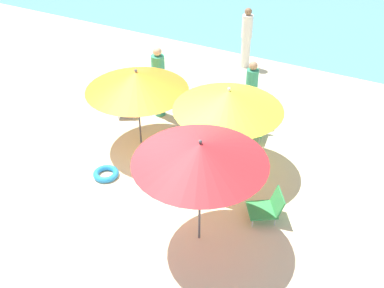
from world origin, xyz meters
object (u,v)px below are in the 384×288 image
object	(u,v)px
umbrella_orange	(137,81)
beach_chair_e	(149,166)
beach_chair_a	(193,122)
person_a	(246,38)
person_c	(159,82)
umbrella_yellow	(228,100)
umbrella_red	(200,153)
beach_chair_c	(268,207)
beach_chair_d	(126,102)
swim_ring	(106,174)
person_b	(251,92)
beach_chair_b	(254,125)

from	to	relation	value
umbrella_orange	beach_chair_e	bearing A→B (deg)	-49.65
beach_chair_e	beach_chair_a	bearing A→B (deg)	-59.33
person_a	person_c	world-z (taller)	person_c
umbrella_yellow	person_c	size ratio (longest dim) A/B	1.22
umbrella_red	beach_chair_e	bearing A→B (deg)	148.91
beach_chair_c	beach_chair_d	size ratio (longest dim) A/B	1.09
swim_ring	umbrella_red	bearing A→B (deg)	-14.74
beach_chair_c	person_b	distance (m)	3.31
person_b	person_c	bearing A→B (deg)	-137.68
beach_chair_a	beach_chair_b	size ratio (longest dim) A/B	1.00
beach_chair_a	beach_chair_c	distance (m)	3.04
umbrella_yellow	beach_chair_a	distance (m)	1.85
beach_chair_a	person_c	xyz separation A→B (m)	(-1.13, 0.43, 0.55)
beach_chair_c	beach_chair_d	xyz separation A→B (m)	(-4.37, 1.91, 0.03)
beach_chair_e	person_a	world-z (taller)	person_a
person_b	person_c	distance (m)	2.18
person_b	umbrella_orange	bearing A→B (deg)	-109.62
beach_chair_a	beach_chair_e	xyz separation A→B (m)	(-0.02, -1.84, 0.01)
umbrella_yellow	swim_ring	xyz separation A→B (m)	(-2.03, -1.42, -1.55)
beach_chair_b	person_a	size ratio (longest dim) A/B	0.38
umbrella_orange	beach_chair_d	bearing A→B (deg)	137.08
umbrella_yellow	person_b	size ratio (longest dim) A/B	1.37
umbrella_orange	beach_chair_d	xyz separation A→B (m)	(-1.01, 0.94, -1.25)
umbrella_red	beach_chair_c	bearing A→B (deg)	48.91
umbrella_red	beach_chair_e	size ratio (longest dim) A/B	3.14
person_b	umbrella_red	bearing A→B (deg)	-56.65
beach_chair_b	umbrella_yellow	bearing A→B (deg)	-13.12
beach_chair_e	person_a	xyz separation A→B (m)	(-0.28, 5.70, 0.52)
beach_chair_c	beach_chair_e	world-z (taller)	beach_chair_e
beach_chair_d	person_a	xyz separation A→B (m)	(1.61, 3.73, 0.58)
beach_chair_b	beach_chair_c	xyz separation A→B (m)	(1.22, -2.40, -0.02)
umbrella_red	beach_chair_b	size ratio (longest dim) A/B	3.24
beach_chair_e	swim_ring	distance (m)	0.97
beach_chair_e	person_c	world-z (taller)	person_c
umbrella_orange	beach_chair_a	world-z (taller)	umbrella_orange
umbrella_yellow	beach_chair_b	xyz separation A→B (m)	(0.10, 1.35, -1.32)
person_a	beach_chair_a	bearing A→B (deg)	-157.93
swim_ring	beach_chair_a	bearing A→B (deg)	67.49
beach_chair_c	swim_ring	xyz separation A→B (m)	(-3.35, -0.37, -0.21)
umbrella_yellow	beach_chair_c	world-z (taller)	umbrella_yellow
beach_chair_a	beach_chair_d	size ratio (longest dim) A/B	0.94
beach_chair_d	person_c	world-z (taller)	person_c
umbrella_red	person_a	bearing A→B (deg)	105.71
beach_chair_a	beach_chair_b	world-z (taller)	beach_chair_a
beach_chair_c	umbrella_orange	bearing A→B (deg)	-48.56
beach_chair_a	swim_ring	size ratio (longest dim) A/B	1.26
umbrella_red	person_c	size ratio (longest dim) A/B	1.22
umbrella_orange	beach_chair_a	size ratio (longest dim) A/B	3.26
beach_chair_c	beach_chair_d	distance (m)	4.77
beach_chair_b	swim_ring	distance (m)	3.50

